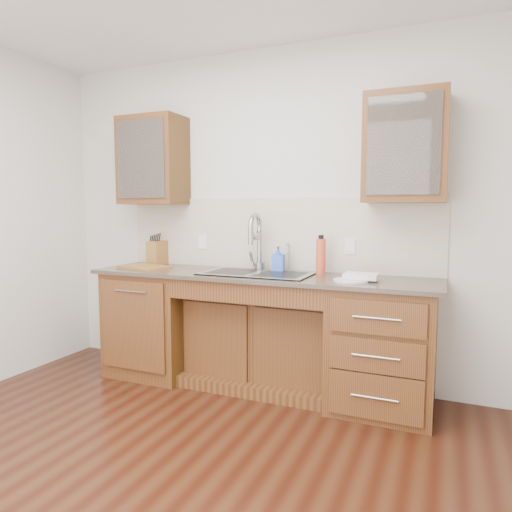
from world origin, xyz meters
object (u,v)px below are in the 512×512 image
at_px(cutting_board, 145,267).
at_px(soap_bottle, 278,259).
at_px(plate, 351,280).
at_px(water_bottle, 321,257).
at_px(knife_block, 158,253).

bearing_deg(cutting_board, soap_bottle, 10.87).
height_order(soap_bottle, plate, soap_bottle).
height_order(soap_bottle, water_bottle, water_bottle).
relative_size(water_bottle, cutting_board, 0.69).
bearing_deg(plate, cutting_board, 178.38).
distance_m(water_bottle, knife_block, 1.54).
xyz_separation_m(knife_block, cutting_board, (0.06, -0.28, -0.10)).
height_order(water_bottle, cutting_board, water_bottle).
relative_size(soap_bottle, water_bottle, 0.75).
distance_m(water_bottle, cutting_board, 1.49).
distance_m(soap_bottle, knife_block, 1.19).
bearing_deg(soap_bottle, water_bottle, -12.02).
height_order(soap_bottle, cutting_board, soap_bottle).
bearing_deg(knife_block, cutting_board, -73.62).
relative_size(knife_block, cutting_board, 0.54).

